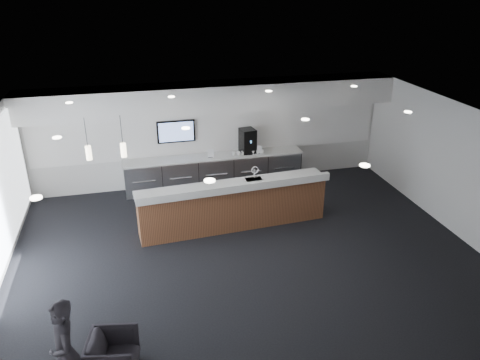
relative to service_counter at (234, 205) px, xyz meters
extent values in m
plane|color=black|center=(0.00, -1.26, -0.58)|extent=(10.00, 10.00, 0.00)
cube|color=black|center=(0.00, -1.26, 2.42)|extent=(10.00, 8.00, 0.02)
cube|color=silver|center=(0.00, 2.74, 0.92)|extent=(10.00, 0.02, 3.00)
cube|color=silver|center=(5.00, -1.26, 0.92)|extent=(0.02, 8.00, 3.00)
cube|color=silver|center=(0.00, 2.29, 2.07)|extent=(10.00, 0.90, 0.70)
cube|color=silver|center=(0.00, 2.71, 1.02)|extent=(9.80, 0.06, 1.40)
cube|color=#969A9E|center=(0.00, 2.38, -0.13)|extent=(5.00, 0.60, 0.90)
cube|color=silver|center=(0.00, 2.38, 0.35)|extent=(5.06, 0.66, 0.05)
cylinder|color=silver|center=(-2.00, 2.06, -0.08)|extent=(0.60, 0.02, 0.02)
cylinder|color=silver|center=(-1.00, 2.06, -0.08)|extent=(0.60, 0.02, 0.02)
cylinder|color=silver|center=(0.00, 2.06, -0.08)|extent=(0.60, 0.02, 0.02)
cylinder|color=silver|center=(1.00, 2.06, -0.08)|extent=(0.60, 0.02, 0.02)
cylinder|color=silver|center=(2.00, 2.06, -0.08)|extent=(0.60, 0.02, 0.02)
cube|color=black|center=(-1.00, 2.65, 1.07)|extent=(1.05, 0.07, 0.62)
cube|color=blue|center=(-1.00, 2.61, 1.07)|extent=(0.95, 0.01, 0.54)
cylinder|color=beige|center=(-2.40, -0.46, 1.67)|extent=(0.12, 0.12, 0.30)
cylinder|color=beige|center=(-3.10, -0.46, 1.67)|extent=(0.12, 0.12, 0.30)
cube|color=#4C2B19|center=(0.00, 0.01, -0.05)|extent=(4.54, 0.94, 1.05)
cube|color=silver|center=(0.00, 0.01, 0.50)|extent=(4.62, 1.03, 0.06)
cube|color=silver|center=(0.02, -0.34, 0.59)|extent=(4.58, 0.44, 0.18)
cylinder|color=silver|center=(0.55, 0.15, 0.67)|extent=(0.04, 0.04, 0.28)
torus|color=silver|center=(0.55, 0.09, 0.81)|extent=(0.19, 0.04, 0.19)
cube|color=black|center=(0.98, 2.43, 0.72)|extent=(0.45, 0.49, 0.69)
cube|color=silver|center=(0.98, 2.19, 0.38)|extent=(0.25, 0.12, 0.02)
cube|color=white|center=(-0.12, 2.26, 0.49)|extent=(0.17, 0.05, 0.24)
cube|color=white|center=(1.27, 2.25, 0.48)|extent=(0.16, 0.07, 0.22)
imported|color=black|center=(-2.81, -3.98, -0.25)|extent=(0.85, 0.83, 0.66)
imported|color=black|center=(-3.40, -4.33, 0.26)|extent=(0.56, 0.70, 1.67)
imported|color=white|center=(1.37, 2.26, 0.42)|extent=(0.11, 0.11, 0.10)
imported|color=white|center=(1.23, 2.26, 0.42)|extent=(0.15, 0.15, 0.10)
imported|color=white|center=(1.09, 2.26, 0.42)|extent=(0.13, 0.13, 0.10)
imported|color=white|center=(0.95, 2.26, 0.42)|extent=(0.14, 0.14, 0.10)
imported|color=white|center=(0.81, 2.26, 0.42)|extent=(0.15, 0.15, 0.10)
imported|color=white|center=(0.67, 2.26, 0.42)|extent=(0.12, 0.12, 0.10)
imported|color=white|center=(0.53, 2.26, 0.42)|extent=(0.15, 0.15, 0.10)
camera|label=1|loc=(-2.22, -9.70, 5.08)|focal=35.00mm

